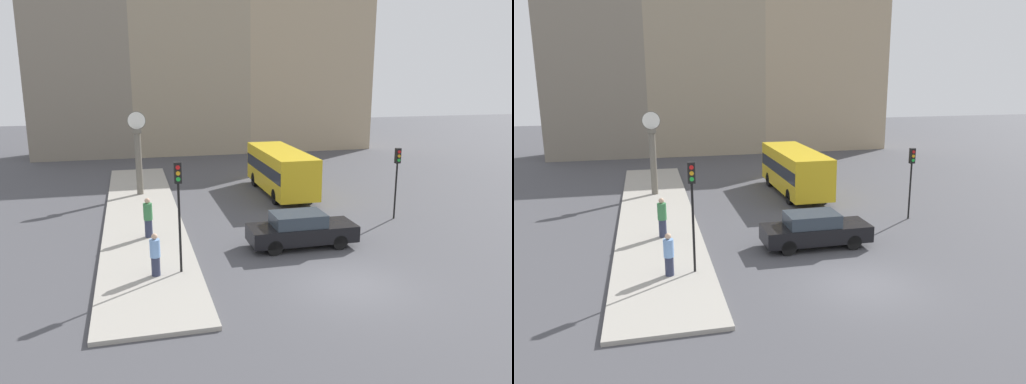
{
  "view_description": "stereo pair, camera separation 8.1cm",
  "coord_description": "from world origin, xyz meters",
  "views": [
    {
      "loc": [
        -7.21,
        -14.97,
        7.34
      ],
      "look_at": [
        -1.95,
        5.72,
        2.17
      ],
      "focal_mm": 35.0,
      "sensor_mm": 36.0,
      "label": 1
    },
    {
      "loc": [
        -7.13,
        -14.99,
        7.34
      ],
      "look_at": [
        -1.95,
        5.72,
        2.17
      ],
      "focal_mm": 35.0,
      "sensor_mm": 36.0,
      "label": 2
    }
  ],
  "objects": [
    {
      "name": "sedan_car",
      "position": [
        -0.34,
        4.27,
        0.76
      ],
      "size": [
        4.61,
        1.74,
        1.51
      ],
      "color": "black",
      "rests_on": "ground_plane"
    },
    {
      "name": "pedestrian_blue_stripe",
      "position": [
        -6.57,
        2.25,
        0.94
      ],
      "size": [
        0.37,
        0.37,
        1.59
      ],
      "color": "#2D334C",
      "rests_on": "sidewalk_corner"
    },
    {
      "name": "ground_plane",
      "position": [
        0.0,
        0.0,
        0.0
      ],
      "size": [
        120.0,
        120.0,
        0.0
      ],
      "primitive_type": "plane",
      "color": "#47474C"
    },
    {
      "name": "traffic_light_near",
      "position": [
        -5.65,
        2.37,
        3.07
      ],
      "size": [
        0.26,
        0.24,
        4.1
      ],
      "color": "black",
      "rests_on": "sidewalk_corner"
    },
    {
      "name": "traffic_light_far",
      "position": [
        5.68,
        7.06,
        2.61
      ],
      "size": [
        0.26,
        0.24,
        3.64
      ],
      "color": "black",
      "rests_on": "ground_plane"
    },
    {
      "name": "pedestrian_green_hoodie",
      "position": [
        -6.63,
        6.73,
        1.03
      ],
      "size": [
        0.4,
        0.4,
        1.78
      ],
      "color": "#2D334C",
      "rests_on": "sidewalk_corner"
    },
    {
      "name": "street_clock",
      "position": [
        -6.78,
        15.03,
        2.52
      ],
      "size": [
        1.07,
        0.49,
        4.94
      ],
      "color": "#666056",
      "rests_on": "sidewalk_corner"
    },
    {
      "name": "building_row",
      "position": [
        -0.61,
        31.47,
        8.67
      ],
      "size": [
        30.66,
        5.0,
        19.37
      ],
      "color": "gray",
      "rests_on": "ground_plane"
    },
    {
      "name": "bus_distant",
      "position": [
        1.61,
        13.62,
        1.54
      ],
      "size": [
        2.35,
        7.77,
        2.7
      ],
      "color": "gold",
      "rests_on": "ground_plane"
    },
    {
      "name": "sidewalk_corner",
      "position": [
        -6.79,
        10.5,
        0.07
      ],
      "size": [
        3.72,
        25.0,
        0.15
      ],
      "primitive_type": "cube",
      "color": "#A39E93",
      "rests_on": "ground_plane"
    }
  ]
}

